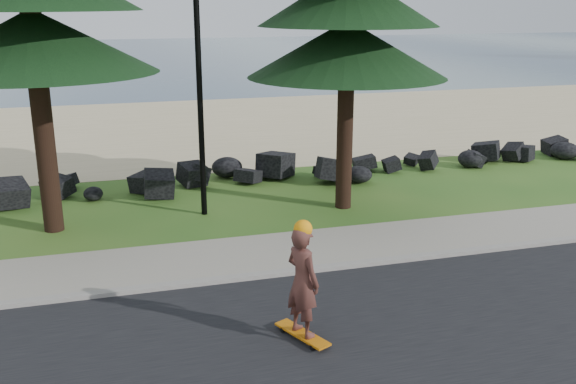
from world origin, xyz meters
TOP-DOWN VIEW (x-y plane):
  - ground at (0.00, 0.00)m, footprint 160.00×160.00m
  - kerb at (0.00, -0.90)m, footprint 160.00×0.20m
  - sidewalk at (0.00, 0.20)m, footprint 160.00×2.00m
  - beach_sand at (0.00, 14.50)m, footprint 160.00×15.00m
  - ocean at (0.00, 51.00)m, footprint 160.00×58.00m
  - seawall_boulders at (0.00, 5.60)m, footprint 60.00×2.40m
  - lamp_post at (0.00, 3.20)m, footprint 0.25×0.14m
  - skateboarder at (0.53, -3.33)m, footprint 0.67×1.06m

SIDE VIEW (x-z plane):
  - ground at x=0.00m, z-range 0.00..0.00m
  - seawall_boulders at x=0.00m, z-range -0.55..0.55m
  - ocean at x=0.00m, z-range 0.00..0.01m
  - beach_sand at x=0.00m, z-range 0.00..0.01m
  - sidewalk at x=0.00m, z-range 0.00..0.08m
  - kerb at x=0.00m, z-range 0.00..0.10m
  - skateboarder at x=0.53m, z-range 0.01..1.96m
  - lamp_post at x=0.00m, z-range 0.06..8.20m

